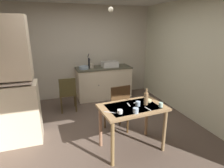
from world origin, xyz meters
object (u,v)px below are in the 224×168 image
at_px(glass_bottle, 146,98).
at_px(mixing_bowl_counter, 84,68).
at_px(hand_pump, 89,62).
at_px(serving_bowl_wide, 148,101).
at_px(chair_by_counter, 68,93).
at_px(hutch_cabinet, 5,89).
at_px(chair_far_side, 118,108).
at_px(sink_basin, 110,64).
at_px(dining_table, 132,113).
at_px(mug_dark, 120,112).

bearing_deg(glass_bottle, mixing_bowl_counter, 103.47).
xyz_separation_m(hand_pump, serving_bowl_wide, (0.52, -2.41, -0.27)).
bearing_deg(glass_bottle, serving_bowl_wide, 46.02).
bearing_deg(chair_by_counter, hutch_cabinet, -136.75).
bearing_deg(chair_far_side, glass_bottle, -63.05).
xyz_separation_m(sink_basin, chair_far_side, (-0.45, -1.92, -0.47)).
distance_m(sink_basin, chair_by_counter, 1.51).
distance_m(dining_table, chair_far_side, 0.57).
relative_size(mixing_bowl_counter, chair_by_counter, 0.30).
xyz_separation_m(hutch_cabinet, hand_pump, (1.76, 1.69, 0.05)).
relative_size(dining_table, glass_bottle, 3.95).
bearing_deg(hutch_cabinet, serving_bowl_wide, -17.55).
xyz_separation_m(hutch_cabinet, chair_far_side, (1.89, -0.27, -0.51)).
height_order(mixing_bowl_counter, chair_by_counter, mixing_bowl_counter).
xyz_separation_m(dining_table, glass_bottle, (0.23, -0.01, 0.24)).
distance_m(dining_table, glass_bottle, 0.33).
relative_size(mixing_bowl_counter, chair_far_side, 0.26).
bearing_deg(dining_table, hutch_cabinet, 157.07).
bearing_deg(hand_pump, glass_bottle, -80.65).
relative_size(hutch_cabinet, chair_by_counter, 2.53).
bearing_deg(chair_far_side, sink_basin, 76.73).
distance_m(hutch_cabinet, hand_pump, 2.44).
xyz_separation_m(hand_pump, dining_table, (0.18, -2.52, -0.42)).
bearing_deg(hand_pump, dining_table, -85.80).
distance_m(dining_table, mug_dark, 0.36).
xyz_separation_m(sink_basin, serving_bowl_wide, (-0.07, -2.37, -0.18)).
distance_m(chair_by_counter, glass_bottle, 2.18).
relative_size(hutch_cabinet, dining_table, 2.00).
height_order(chair_far_side, mug_dark, chair_far_side).
height_order(hutch_cabinet, glass_bottle, hutch_cabinet).
bearing_deg(mug_dark, dining_table, 30.75).
bearing_deg(chair_by_counter, hand_pump, 45.04).
distance_m(chair_far_side, chair_by_counter, 1.52).
distance_m(hutch_cabinet, glass_bottle, 2.33).
xyz_separation_m(mixing_bowl_counter, mug_dark, (0.07, -2.59, -0.13)).
bearing_deg(hutch_cabinet, hand_pump, 43.95).
relative_size(sink_basin, mug_dark, 5.46).
height_order(mixing_bowl_counter, dining_table, mixing_bowl_counter).
height_order(sink_basin, mixing_bowl_counter, sink_basin).
relative_size(serving_bowl_wide, glass_bottle, 0.43).
distance_m(hutch_cabinet, sink_basin, 2.87).
distance_m(sink_basin, glass_bottle, 2.48).
bearing_deg(chair_by_counter, sink_basin, 26.63).
relative_size(sink_basin, dining_table, 0.40).
xyz_separation_m(hutch_cabinet, chair_by_counter, (1.08, 1.01, -0.55)).
relative_size(dining_table, chair_by_counter, 1.26).
bearing_deg(mixing_bowl_counter, chair_by_counter, -131.27).
distance_m(hand_pump, glass_bottle, 2.56).
distance_m(chair_far_side, serving_bowl_wide, 0.65).
height_order(chair_far_side, chair_by_counter, chair_far_side).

